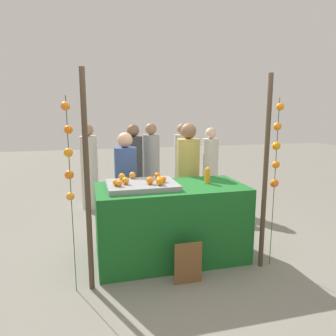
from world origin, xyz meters
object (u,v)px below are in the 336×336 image
at_px(stall_counter, 171,222).
at_px(vendor_right, 188,184).
at_px(orange_0, 157,175).
at_px(juice_bottle, 207,176).
at_px(orange_1, 126,181).
at_px(chalkboard_sign, 188,263).
at_px(vendor_left, 126,191).

height_order(stall_counter, vendor_right, vendor_right).
bearing_deg(orange_0, juice_bottle, -16.60).
distance_m(orange_1, chalkboard_sign, 1.18).
xyz_separation_m(juice_bottle, vendor_left, (-0.96, 0.68, -0.31)).
xyz_separation_m(orange_0, juice_bottle, (0.62, -0.18, -0.00)).
bearing_deg(vendor_right, orange_0, -140.51).
xyz_separation_m(orange_1, chalkboard_sign, (0.58, -0.62, -0.82)).
bearing_deg(juice_bottle, stall_counter, -175.82).
height_order(stall_counter, chalkboard_sign, stall_counter).
height_order(juice_bottle, vendor_left, vendor_left).
bearing_deg(chalkboard_sign, juice_bottle, 55.06).
bearing_deg(orange_1, chalkboard_sign, -46.55).
bearing_deg(vendor_right, juice_bottle, -85.96).
bearing_deg(juice_bottle, vendor_right, 94.04).
xyz_separation_m(stall_counter, chalkboard_sign, (0.02, -0.64, -0.25)).
height_order(juice_bottle, chalkboard_sign, juice_bottle).
bearing_deg(juice_bottle, orange_1, -176.83).
relative_size(chalkboard_sign, vendor_left, 0.31).
relative_size(stall_counter, juice_bottle, 9.04).
bearing_deg(chalkboard_sign, orange_0, 99.60).
relative_size(stall_counter, orange_0, 24.49).
xyz_separation_m(vendor_left, vendor_right, (0.92, -0.03, 0.06)).
bearing_deg(orange_0, stall_counter, -60.41).
bearing_deg(stall_counter, orange_1, -177.71).
bearing_deg(vendor_right, chalkboard_sign, -107.75).
bearing_deg(vendor_right, stall_counter, -122.86).
xyz_separation_m(stall_counter, orange_0, (-0.12, 0.22, 0.57)).
relative_size(orange_1, vendor_right, 0.05).
relative_size(orange_0, vendor_right, 0.04).
height_order(stall_counter, orange_1, orange_1).
relative_size(juice_bottle, vendor_right, 0.12).
bearing_deg(chalkboard_sign, orange_1, 133.45).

